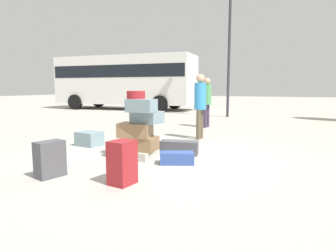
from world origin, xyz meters
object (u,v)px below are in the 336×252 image
at_px(person_bearded_onlooker, 207,98).
at_px(person_tourist_with_camera, 200,101).
at_px(suitcase_navy_left_side, 177,158).
at_px(lamp_post, 230,16).
at_px(suitcase_charcoal_upright_blue, 179,148).
at_px(suitcase_slate_white_trunk, 89,139).
at_px(suitcase_maroon_right_side, 122,162).
at_px(suitcase_tower, 140,130).
at_px(suitcase_charcoal_foreground_far, 50,159).
at_px(parked_bus, 125,79).

bearing_deg(person_bearded_onlooker, person_tourist_with_camera, 16.86).
relative_size(suitcase_navy_left_side, lamp_post, 0.08).
distance_m(suitcase_charcoal_upright_blue, lamp_post, 8.99).
relative_size(suitcase_slate_white_trunk, suitcase_maroon_right_side, 0.86).
bearing_deg(person_tourist_with_camera, suitcase_charcoal_upright_blue, 3.89).
height_order(suitcase_slate_white_trunk, suitcase_maroon_right_side, suitcase_maroon_right_side).
xyz_separation_m(suitcase_charcoal_upright_blue, person_bearded_onlooker, (-0.68, 4.07, 0.83)).
bearing_deg(suitcase_slate_white_trunk, suitcase_tower, -12.92).
bearing_deg(suitcase_maroon_right_side, suitcase_charcoal_foreground_far, -164.73).
distance_m(suitcase_tower, person_bearded_onlooker, 4.70).
xyz_separation_m(suitcase_slate_white_trunk, lamp_post, (1.37, 7.89, 4.25)).
relative_size(suitcase_charcoal_foreground_far, person_bearded_onlooker, 0.33).
relative_size(suitcase_tower, person_bearded_onlooker, 0.77).
relative_size(suitcase_slate_white_trunk, lamp_post, 0.08).
distance_m(suitcase_navy_left_side, suitcase_charcoal_foreground_far, 2.05).
height_order(suitcase_tower, suitcase_charcoal_foreground_far, suitcase_tower).
height_order(suitcase_charcoal_upright_blue, person_bearded_onlooker, person_bearded_onlooker).
bearing_deg(suitcase_slate_white_trunk, lamp_post, 86.57).
relative_size(person_bearded_onlooker, person_tourist_with_camera, 0.99).
bearing_deg(suitcase_charcoal_foreground_far, suitcase_maroon_right_side, 21.35).
height_order(person_bearded_onlooker, parked_bus, parked_bus).
xyz_separation_m(suitcase_navy_left_side, suitcase_charcoal_foreground_far, (-1.42, -1.47, 0.17)).
bearing_deg(suitcase_navy_left_side, person_tourist_with_camera, 75.41).
relative_size(person_tourist_with_camera, lamp_post, 0.24).
height_order(suitcase_navy_left_side, person_tourist_with_camera, person_tourist_with_camera).
distance_m(suitcase_tower, parked_bus, 12.79).
height_order(suitcase_slate_white_trunk, person_bearded_onlooker, person_bearded_onlooker).
distance_m(suitcase_maroon_right_side, person_bearded_onlooker, 6.13).
bearing_deg(lamp_post, person_tourist_with_camera, -83.83).
relative_size(suitcase_tower, suitcase_navy_left_side, 2.16).
xyz_separation_m(person_bearded_onlooker, person_tourist_with_camera, (0.49, -2.21, 0.01)).
distance_m(person_tourist_with_camera, parked_bus, 11.03).
height_order(person_tourist_with_camera, lamp_post, lamp_post).
xyz_separation_m(suitcase_tower, lamp_post, (-0.29, 8.47, 3.87)).
relative_size(suitcase_slate_white_trunk, suitcase_navy_left_side, 0.89).
distance_m(person_bearded_onlooker, person_tourist_with_camera, 2.27).
bearing_deg(suitcase_charcoal_upright_blue, person_bearded_onlooker, 86.79).
xyz_separation_m(suitcase_navy_left_side, lamp_post, (-1.07, 8.55, 4.31)).
bearing_deg(suitcase_charcoal_foreground_far, suitcase_charcoal_upright_blue, 74.37).
bearing_deg(parked_bus, person_bearded_onlooker, -44.83).
height_order(person_bearded_onlooker, lamp_post, lamp_post).
height_order(person_bearded_onlooker, person_tourist_with_camera, person_tourist_with_camera).
distance_m(suitcase_maroon_right_side, lamp_post, 10.71).
xyz_separation_m(suitcase_maroon_right_side, suitcase_charcoal_foreground_far, (-1.15, -0.17, -0.03)).
xyz_separation_m(suitcase_slate_white_trunk, parked_bus, (-5.39, 10.00, 1.67)).
relative_size(suitcase_navy_left_side, person_bearded_onlooker, 0.36).
xyz_separation_m(person_bearded_onlooker, lamp_post, (-0.16, 3.79, 3.45)).
bearing_deg(suitcase_charcoal_upright_blue, suitcase_slate_white_trunk, 167.97).
bearing_deg(suitcase_slate_white_trunk, suitcase_navy_left_side, -8.76).
bearing_deg(suitcase_charcoal_upright_blue, parked_bus, 114.60).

